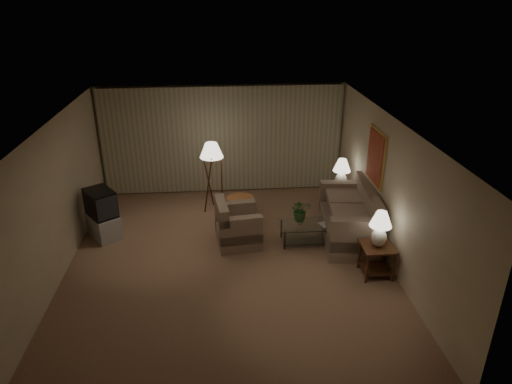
% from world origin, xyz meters
% --- Properties ---
extents(ground, '(7.00, 7.00, 0.00)m').
position_xyz_m(ground, '(0.00, 0.00, 0.00)').
color(ground, '#9C7556').
rests_on(ground, ground).
extents(room_shell, '(6.04, 7.02, 2.72)m').
position_xyz_m(room_shell, '(0.02, 1.51, 1.75)').
color(room_shell, beige).
rests_on(room_shell, ground).
extents(sofa, '(2.22, 1.45, 0.89)m').
position_xyz_m(sofa, '(2.50, 0.72, 0.44)').
color(sofa, gray).
rests_on(sofa, ground).
extents(armchair, '(1.08, 1.04, 0.75)m').
position_xyz_m(armchair, '(0.23, 0.72, 0.37)').
color(armchair, gray).
rests_on(armchair, ground).
extents(side_table_near, '(0.57, 0.57, 0.60)m').
position_xyz_m(side_table_near, '(2.65, -0.63, 0.42)').
color(side_table_near, '#32180D').
rests_on(side_table_near, ground).
extents(side_table_far, '(0.50, 0.42, 0.60)m').
position_xyz_m(side_table_far, '(2.65, 1.97, 0.40)').
color(side_table_far, '#32180D').
rests_on(side_table_far, ground).
extents(table_lamp_near, '(0.39, 0.39, 0.68)m').
position_xyz_m(table_lamp_near, '(2.65, -0.63, 1.00)').
color(table_lamp_near, white).
rests_on(table_lamp_near, side_table_near).
extents(table_lamp_far, '(0.40, 0.40, 0.69)m').
position_xyz_m(table_lamp_far, '(2.65, 1.97, 1.01)').
color(table_lamp_far, white).
rests_on(table_lamp_far, side_table_far).
extents(coffee_table, '(1.13, 0.62, 0.41)m').
position_xyz_m(coffee_table, '(1.63, 0.62, 0.28)').
color(coffee_table, silver).
rests_on(coffee_table, ground).
extents(tv_cabinet, '(1.19, 1.17, 0.50)m').
position_xyz_m(tv_cabinet, '(-2.55, 1.22, 0.25)').
color(tv_cabinet, '#B0AFB2').
rests_on(tv_cabinet, ground).
extents(crt_tv, '(1.09, 1.08, 0.56)m').
position_xyz_m(crt_tv, '(-2.55, 1.22, 0.78)').
color(crt_tv, black).
rests_on(crt_tv, tv_cabinet).
extents(floor_lamp, '(0.53, 0.53, 1.64)m').
position_xyz_m(floor_lamp, '(-0.27, 2.32, 0.86)').
color(floor_lamp, '#32180D').
rests_on(floor_lamp, ground).
extents(ottoman, '(0.84, 0.84, 0.42)m').
position_xyz_m(ottoman, '(0.35, 1.97, 0.21)').
color(ottoman, '#B66F3D').
rests_on(ottoman, ground).
extents(vase, '(0.18, 0.18, 0.14)m').
position_xyz_m(vase, '(1.48, 0.62, 0.49)').
color(vase, silver).
rests_on(vase, coffee_table).
extents(flowers, '(0.44, 0.39, 0.46)m').
position_xyz_m(flowers, '(1.48, 0.62, 0.78)').
color(flowers, '#366A2F').
rests_on(flowers, vase).
extents(book, '(0.26, 0.30, 0.02)m').
position_xyz_m(book, '(1.88, 0.52, 0.42)').
color(book, olive).
rests_on(book, coffee_table).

